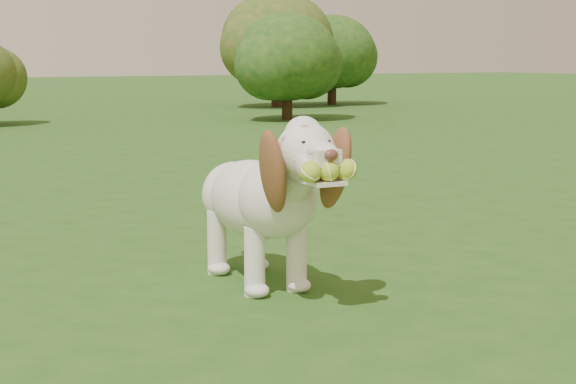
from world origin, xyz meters
TOP-DOWN VIEW (x-y plane):
  - ground at (0.00, 0.00)m, footprint 80.00×80.00m
  - dog at (0.57, -0.52)m, footprint 0.40×1.09m
  - shrub_d at (5.44, 7.82)m, footprint 1.52×1.52m
  - shrub_f at (7.04, 11.01)m, footprint 2.08×2.08m
  - shrub_h at (8.36, 11.16)m, footprint 1.69×1.69m

SIDE VIEW (x-z plane):
  - ground at x=0.00m, z-range 0.00..0.00m
  - dog at x=0.57m, z-range 0.02..0.73m
  - shrub_d at x=5.44m, z-range 0.14..1.72m
  - shrub_h at x=8.36m, z-range 0.15..1.91m
  - shrub_f at x=7.04m, z-range 0.19..2.34m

